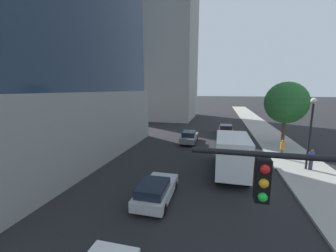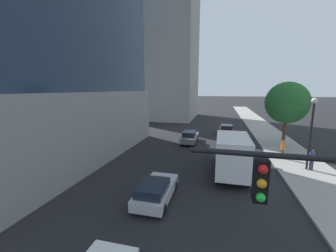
{
  "view_description": "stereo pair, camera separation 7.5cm",
  "coord_description": "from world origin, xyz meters",
  "px_view_note": "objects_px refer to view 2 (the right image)",
  "views": [
    {
      "loc": [
        1.41,
        -1.04,
        6.52
      ],
      "look_at": [
        -1.93,
        12.6,
        4.03
      ],
      "focal_mm": 22.36,
      "sensor_mm": 36.0,
      "label": 1
    },
    {
      "loc": [
        1.48,
        -1.02,
        6.52
      ],
      "look_at": [
        -1.93,
        12.6,
        4.03
      ],
      "focal_mm": 22.36,
      "sensor_mm": 36.0,
      "label": 2
    }
  ],
  "objects_px": {
    "box_truck": "(232,152)",
    "construction_building": "(163,38)",
    "car_silver": "(156,190)",
    "pedestrian_blue_shirt": "(312,160)",
    "pedestrian_orange_shirt": "(283,149)",
    "car_red": "(226,130)",
    "street_lamp": "(312,123)",
    "street_tree": "(287,103)",
    "car_gray": "(190,137)"
  },
  "relations": [
    {
      "from": "street_lamp",
      "to": "car_silver",
      "type": "relative_size",
      "value": 1.39
    },
    {
      "from": "car_red",
      "to": "box_truck",
      "type": "relative_size",
      "value": 0.68
    },
    {
      "from": "street_tree",
      "to": "pedestrian_orange_shirt",
      "type": "xyz_separation_m",
      "value": [
        -1.47,
        -5.35,
        -3.96
      ]
    },
    {
      "from": "construction_building",
      "to": "pedestrian_orange_shirt",
      "type": "relative_size",
      "value": 23.79
    },
    {
      "from": "street_tree",
      "to": "pedestrian_blue_shirt",
      "type": "height_order",
      "value": "street_tree"
    },
    {
      "from": "car_gray",
      "to": "car_silver",
      "type": "relative_size",
      "value": 1.08
    },
    {
      "from": "construction_building",
      "to": "box_truck",
      "type": "bearing_deg",
      "value": -65.59
    },
    {
      "from": "street_tree",
      "to": "car_red",
      "type": "distance_m",
      "value": 8.88
    },
    {
      "from": "pedestrian_orange_shirt",
      "to": "car_red",
      "type": "bearing_deg",
      "value": 115.46
    },
    {
      "from": "pedestrian_blue_shirt",
      "to": "pedestrian_orange_shirt",
      "type": "xyz_separation_m",
      "value": [
        -1.47,
        2.53,
        0.04
      ]
    },
    {
      "from": "car_silver",
      "to": "construction_building",
      "type": "bearing_deg",
      "value": 104.72
    },
    {
      "from": "pedestrian_blue_shirt",
      "to": "pedestrian_orange_shirt",
      "type": "bearing_deg",
      "value": 120.14
    },
    {
      "from": "construction_building",
      "to": "box_truck",
      "type": "xyz_separation_m",
      "value": [
        13.95,
        -30.75,
        -15.85
      ]
    },
    {
      "from": "construction_building",
      "to": "street_lamp",
      "type": "distance_m",
      "value": 37.55
    },
    {
      "from": "car_silver",
      "to": "pedestrian_blue_shirt",
      "type": "bearing_deg",
      "value": 34.32
    },
    {
      "from": "construction_building",
      "to": "street_tree",
      "type": "relative_size",
      "value": 5.8
    },
    {
      "from": "street_lamp",
      "to": "pedestrian_orange_shirt",
      "type": "xyz_separation_m",
      "value": [
        -1.18,
        2.44,
        -2.85
      ]
    },
    {
      "from": "street_tree",
      "to": "car_gray",
      "type": "xyz_separation_m",
      "value": [
        -10.7,
        -1.22,
        -4.25
      ]
    },
    {
      "from": "box_truck",
      "to": "construction_building",
      "type": "bearing_deg",
      "value": 114.41
    },
    {
      "from": "box_truck",
      "to": "street_tree",
      "type": "bearing_deg",
      "value": 57.55
    },
    {
      "from": "box_truck",
      "to": "pedestrian_orange_shirt",
      "type": "distance_m",
      "value": 6.56
    },
    {
      "from": "construction_building",
      "to": "car_silver",
      "type": "height_order",
      "value": "construction_building"
    },
    {
      "from": "pedestrian_blue_shirt",
      "to": "construction_building",
      "type": "bearing_deg",
      "value": 125.0
    },
    {
      "from": "street_lamp",
      "to": "pedestrian_blue_shirt",
      "type": "distance_m",
      "value": 2.91
    },
    {
      "from": "car_silver",
      "to": "pedestrian_orange_shirt",
      "type": "xyz_separation_m",
      "value": [
        9.23,
        9.83,
        0.36
      ]
    },
    {
      "from": "car_red",
      "to": "car_silver",
      "type": "relative_size",
      "value": 1.09
    },
    {
      "from": "pedestrian_orange_shirt",
      "to": "car_gray",
      "type": "bearing_deg",
      "value": 155.92
    },
    {
      "from": "street_lamp",
      "to": "box_truck",
      "type": "height_order",
      "value": "street_lamp"
    },
    {
      "from": "construction_building",
      "to": "street_lamp",
      "type": "xyz_separation_m",
      "value": [
        19.9,
        -28.74,
        -13.71
      ]
    },
    {
      "from": "street_lamp",
      "to": "car_silver",
      "type": "bearing_deg",
      "value": -144.64
    },
    {
      "from": "car_silver",
      "to": "box_truck",
      "type": "xyz_separation_m",
      "value": [
        4.46,
        5.37,
        1.07
      ]
    },
    {
      "from": "box_truck",
      "to": "car_gray",
      "type": "bearing_deg",
      "value": 117.49
    },
    {
      "from": "street_lamp",
      "to": "street_tree",
      "type": "xyz_separation_m",
      "value": [
        0.29,
        7.79,
        1.11
      ]
    },
    {
      "from": "car_red",
      "to": "car_silver",
      "type": "distance_m",
      "value": 20.33
    },
    {
      "from": "car_silver",
      "to": "pedestrian_blue_shirt",
      "type": "relative_size",
      "value": 2.45
    },
    {
      "from": "box_truck",
      "to": "street_lamp",
      "type": "bearing_deg",
      "value": 18.72
    },
    {
      "from": "pedestrian_orange_shirt",
      "to": "car_silver",
      "type": "bearing_deg",
      "value": -133.19
    },
    {
      "from": "street_tree",
      "to": "pedestrian_orange_shirt",
      "type": "height_order",
      "value": "street_tree"
    },
    {
      "from": "street_tree",
      "to": "car_silver",
      "type": "height_order",
      "value": "street_tree"
    },
    {
      "from": "construction_building",
      "to": "pedestrian_orange_shirt",
      "type": "distance_m",
      "value": 36.28
    },
    {
      "from": "car_gray",
      "to": "car_silver",
      "type": "bearing_deg",
      "value": -90.0
    },
    {
      "from": "street_lamp",
      "to": "car_silver",
      "type": "height_order",
      "value": "street_lamp"
    },
    {
      "from": "car_gray",
      "to": "pedestrian_orange_shirt",
      "type": "height_order",
      "value": "pedestrian_orange_shirt"
    },
    {
      "from": "box_truck",
      "to": "pedestrian_blue_shirt",
      "type": "height_order",
      "value": "box_truck"
    },
    {
      "from": "car_silver",
      "to": "pedestrian_blue_shirt",
      "type": "xyz_separation_m",
      "value": [
        10.7,
        7.3,
        0.32
      ]
    },
    {
      "from": "car_red",
      "to": "pedestrian_blue_shirt",
      "type": "distance_m",
      "value": 14.0
    },
    {
      "from": "construction_building",
      "to": "pedestrian_blue_shirt",
      "type": "distance_m",
      "value": 38.91
    },
    {
      "from": "construction_building",
      "to": "street_tree",
      "type": "bearing_deg",
      "value": -46.07
    },
    {
      "from": "street_lamp",
      "to": "car_red",
      "type": "distance_m",
      "value": 14.15
    },
    {
      "from": "street_lamp",
      "to": "street_tree",
      "type": "distance_m",
      "value": 7.87
    }
  ]
}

